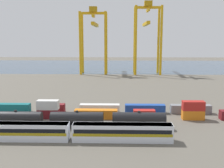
% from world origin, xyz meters
% --- Properties ---
extents(ground_plane, '(420.00, 420.00, 0.00)m').
position_xyz_m(ground_plane, '(0.00, 40.00, 0.00)').
color(ground_plane, '#5B564C').
extents(harbour_water, '(400.00, 110.00, 0.01)m').
position_xyz_m(harbour_water, '(0.00, 144.76, 0.00)').
color(harbour_water, '#384C60').
rests_on(harbour_water, ground_plane).
extents(passenger_train, '(44.80, 3.14, 3.90)m').
position_xyz_m(passenger_train, '(-16.15, -23.15, 2.14)').
color(passenger_train, silver).
rests_on(passenger_train, ground_plane).
extents(freight_tank_row, '(44.57, 3.01, 4.47)m').
position_xyz_m(freight_tank_row, '(-16.12, -14.45, 2.13)').
color(freight_tank_row, '#232326').
rests_on(freight_tank_row, ground_plane).
extents(shipping_container_0, '(6.04, 2.44, 2.60)m').
position_xyz_m(shipping_container_0, '(-25.62, -6.33, 1.30)').
color(shipping_container_0, maroon).
rests_on(shipping_container_0, ground_plane).
extents(shipping_container_1, '(6.04, 2.44, 2.60)m').
position_xyz_m(shipping_container_1, '(-25.62, -6.33, 3.90)').
color(shipping_container_1, silver).
rests_on(shipping_container_1, shipping_container_0).
extents(shipping_container_2, '(12.10, 2.44, 2.60)m').
position_xyz_m(shipping_container_2, '(-12.02, -6.33, 1.30)').
color(shipping_container_2, orange).
rests_on(shipping_container_2, ground_plane).
extents(shipping_container_3, '(6.04, 2.44, 2.60)m').
position_xyz_m(shipping_container_3, '(1.59, -6.33, 1.30)').
color(shipping_container_3, '#AD211C').
rests_on(shipping_container_3, ground_plane).
extents(shipping_container_4, '(6.04, 2.44, 2.60)m').
position_xyz_m(shipping_container_4, '(15.19, -6.33, 1.30)').
color(shipping_container_4, orange).
rests_on(shipping_container_4, ground_plane).
extents(shipping_container_5, '(6.04, 2.44, 2.60)m').
position_xyz_m(shipping_container_5, '(15.19, -6.33, 3.90)').
color(shipping_container_5, '#AD211C').
rests_on(shipping_container_5, shipping_container_4).
extents(shipping_container_7, '(12.10, 2.44, 2.60)m').
position_xyz_m(shipping_container_7, '(-39.02, -0.11, 1.30)').
color(shipping_container_7, '#146066').
rests_on(shipping_container_7, ground_plane).
extents(shipping_container_8, '(6.04, 2.44, 2.60)m').
position_xyz_m(shipping_container_8, '(-25.22, -0.11, 1.30)').
color(shipping_container_8, maroon).
rests_on(shipping_container_8, ground_plane).
extents(shipping_container_9, '(12.10, 2.44, 2.60)m').
position_xyz_m(shipping_container_9, '(-11.43, -0.11, 1.30)').
color(shipping_container_9, silver).
rests_on(shipping_container_9, ground_plane).
extents(shipping_container_10, '(12.10, 2.44, 2.60)m').
position_xyz_m(shipping_container_10, '(2.37, -0.11, 1.30)').
color(shipping_container_10, '#1C4299').
rests_on(shipping_container_10, ground_plane).
extents(shipping_container_11, '(12.10, 2.44, 2.60)m').
position_xyz_m(shipping_container_11, '(16.16, -0.11, 1.30)').
color(shipping_container_11, slate).
rests_on(shipping_container_11, ground_plane).
extents(gantry_crane_west, '(17.31, 35.28, 42.13)m').
position_xyz_m(gantry_crane_west, '(-22.02, 96.25, 26.05)').
color(gantry_crane_west, gold).
rests_on(gantry_crane_west, ground_plane).
extents(gantry_crane_central, '(17.14, 35.18, 45.49)m').
position_xyz_m(gantry_crane_central, '(12.23, 95.96, 27.48)').
color(gantry_crane_central, gold).
rests_on(gantry_crane_central, ground_plane).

